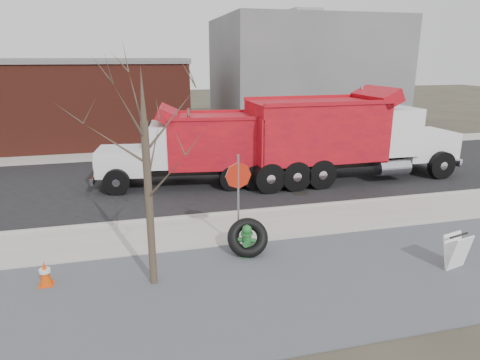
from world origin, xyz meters
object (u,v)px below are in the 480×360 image
object	(u,v)px
stop_sign	(238,186)
sandwich_board	(457,251)
dump_truck_red_b	(202,146)
dump_truck_red_a	(344,134)
fire_hydrant	(247,242)
truck_tire	(248,238)

from	to	relation	value
stop_sign	sandwich_board	size ratio (longest dim) A/B	2.94
dump_truck_red_b	dump_truck_red_a	bearing A→B (deg)	-178.05
fire_hydrant	dump_truck_red_a	size ratio (longest dim) A/B	0.09
truck_tire	dump_truck_red_b	distance (m)	7.11
fire_hydrant	dump_truck_red_a	world-z (taller)	dump_truck_red_a
fire_hydrant	truck_tire	world-z (taller)	truck_tire
dump_truck_red_b	sandwich_board	bearing A→B (deg)	126.47
fire_hydrant	truck_tire	bearing A→B (deg)	85.94
sandwich_board	dump_truck_red_a	size ratio (longest dim) A/B	0.09
stop_sign	dump_truck_red_a	distance (m)	8.70
truck_tire	sandwich_board	xyz separation A→B (m)	(5.02, -2.19, 0.00)
dump_truck_red_b	stop_sign	bearing A→B (deg)	96.87
fire_hydrant	stop_sign	bearing A→B (deg)	124.11
stop_sign	dump_truck_red_b	world-z (taller)	dump_truck_red_b
sandwich_board	stop_sign	bearing A→B (deg)	138.56
fire_hydrant	dump_truck_red_b	bearing A→B (deg)	113.83
fire_hydrant	sandwich_board	size ratio (longest dim) A/B	0.98
dump_truck_red_a	fire_hydrant	bearing A→B (deg)	-134.55
fire_hydrant	stop_sign	xyz separation A→B (m)	(-0.10, 0.55, 1.48)
sandwich_board	truck_tire	bearing A→B (deg)	142.03
fire_hydrant	truck_tire	size ratio (longest dim) A/B	0.70
stop_sign	sandwich_board	xyz separation A→B (m)	(5.17, -2.64, -1.40)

